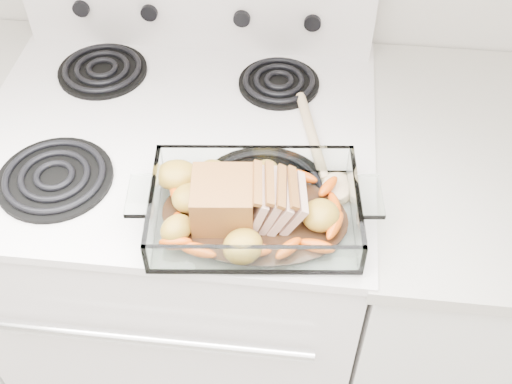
# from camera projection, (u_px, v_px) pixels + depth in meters

# --- Properties ---
(electric_range) EXTENTS (0.78, 0.70, 1.12)m
(electric_range) POSITION_uv_depth(u_px,v_px,m) (193.00, 264.00, 1.59)
(electric_range) COLOR white
(electric_range) RESTS_ON ground
(counter_right) EXTENTS (0.58, 0.68, 0.93)m
(counter_right) POSITION_uv_depth(u_px,v_px,m) (463.00, 293.00, 1.56)
(counter_right) COLOR white
(counter_right) RESTS_ON ground
(baking_dish) EXTENTS (0.34, 0.23, 0.07)m
(baking_dish) POSITION_uv_depth(u_px,v_px,m) (255.00, 213.00, 1.08)
(baking_dish) COLOR white
(baking_dish) RESTS_ON electric_range
(pork_roast) EXTENTS (0.19, 0.10, 0.08)m
(pork_roast) POSITION_uv_depth(u_px,v_px,m) (239.00, 200.00, 1.06)
(pork_roast) COLOR brown
(pork_roast) RESTS_ON baking_dish
(roast_vegetables) EXTENTS (0.38, 0.21, 0.05)m
(roast_vegetables) POSITION_uv_depth(u_px,v_px,m) (255.00, 191.00, 1.10)
(roast_vegetables) COLOR #CC5A12
(roast_vegetables) RESTS_ON baking_dish
(wooden_spoon) EXTENTS (0.12, 0.29, 0.02)m
(wooden_spoon) POSITION_uv_depth(u_px,v_px,m) (326.00, 164.00, 1.18)
(wooden_spoon) COLOR tan
(wooden_spoon) RESTS_ON electric_range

